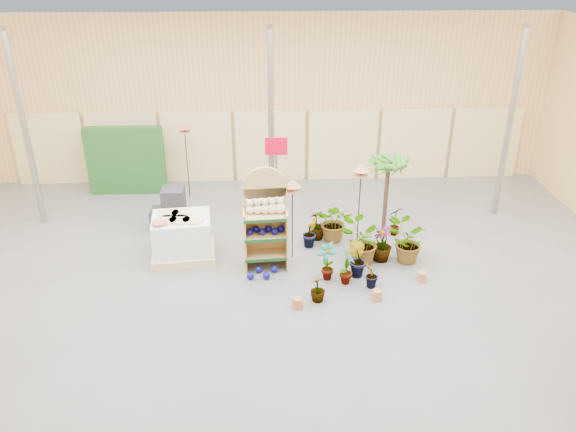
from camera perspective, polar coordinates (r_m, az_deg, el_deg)
name	(u,v)px	position (r m, az deg, el deg)	size (l,w,h in m)	color
room	(273,172)	(10.45, -1.51, 4.54)	(15.20, 12.10, 4.70)	#545454
display_shelf	(265,222)	(11.35, -2.32, -0.57)	(0.92, 0.62, 2.11)	#A9884D
teddy_bears	(267,207)	(11.10, -2.18, 0.92)	(0.78, 0.22, 0.34)	beige
gazing_balls_shelf	(265,230)	(11.31, -2.30, -1.45)	(0.77, 0.26, 0.15)	#0C0A65
gazing_balls_floor	(262,273)	(11.34, -2.61, -5.76)	(0.63, 0.39, 0.15)	#0C0A65
pallet_stack	(182,237)	(12.02, -10.68, -2.10)	(1.41, 1.22, 0.97)	#CFB878
charcoal_planters	(170,212)	(13.29, -11.87, 0.40)	(0.80, 0.50, 1.00)	black
trellis_stock	(126,161)	(15.37, -16.13, 5.44)	(2.00, 0.30, 1.80)	#1C4E1D
offer_sign	(276,164)	(12.62, -1.19, 5.26)	(0.50, 0.08, 2.20)	gray
bird_table_front	(292,186)	(11.28, 0.45, 3.08)	(0.34, 0.34, 1.78)	black
bird_table_right	(361,171)	(11.44, 7.45, 4.57)	(0.34, 0.34, 2.04)	black
bird_table_back	(184,128)	(14.41, -10.49, 8.77)	(0.34, 0.34, 2.01)	black
palm	(389,164)	(12.78, 10.18, 5.22)	(0.70, 0.70, 1.85)	#3D281F
potted_plant_0	(327,261)	(11.09, 3.97, -4.63)	(0.42, 0.28, 0.79)	#317D1E
potted_plant_1	(356,259)	(11.28, 6.95, -4.40)	(0.40, 0.32, 0.73)	#317D1E
potted_plant_2	(362,243)	(11.67, 7.49, -2.69)	(0.86, 0.75, 0.96)	#317D1E
potted_plant_3	(382,244)	(11.87, 9.52, -2.80)	(0.44, 0.44, 0.78)	#317D1E
potted_plant_4	(395,220)	(12.97, 10.83, -0.43)	(0.39, 0.26, 0.73)	#317D1E
potted_plant_5	(310,232)	(12.28, 2.24, -1.67)	(0.37, 0.30, 0.67)	#317D1E
potted_plant_6	(335,222)	(12.51, 4.80, -0.59)	(0.82, 0.71, 0.91)	#317D1E
potted_plant_7	(318,289)	(10.51, 3.05, -7.41)	(0.29, 0.29, 0.51)	#317D1E
potted_plant_8	(347,266)	(10.97, 5.97, -5.03)	(0.43, 0.29, 0.81)	#317D1E
potted_plant_9	(371,276)	(10.97, 8.46, -6.00)	(0.31, 0.25, 0.56)	#317D1E
potted_plant_10	(407,242)	(11.88, 11.96, -2.64)	(0.82, 0.71, 0.91)	#317D1E
potted_plant_11	(317,224)	(12.60, 2.92, -0.86)	(0.39, 0.39, 0.70)	#317D1E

